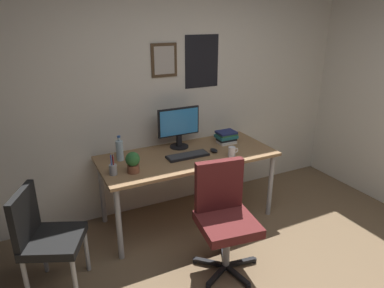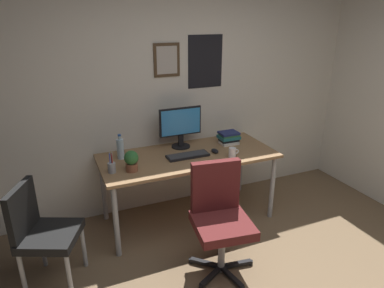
{
  "view_description": "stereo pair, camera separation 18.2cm",
  "coord_description": "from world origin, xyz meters",
  "px_view_note": "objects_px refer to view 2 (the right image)",
  "views": [
    {
      "loc": [
        -1.49,
        -1.24,
        2.09
      ],
      "look_at": [
        -0.09,
        1.58,
        0.89
      ],
      "focal_mm": 32.18,
      "sensor_mm": 36.0,
      "label": 1
    },
    {
      "loc": [
        -1.32,
        -1.32,
        2.09
      ],
      "look_at": [
        -0.09,
        1.58,
        0.89
      ],
      "focal_mm": 32.18,
      "sensor_mm": 36.0,
      "label": 2
    }
  ],
  "objects_px": {
    "coffee_mug_near": "(233,153)",
    "pen_cup": "(112,167)",
    "monitor": "(181,126)",
    "computer_mouse": "(215,151)",
    "keyboard": "(188,155)",
    "book_stack_left": "(229,137)",
    "side_chair": "(41,229)",
    "water_bottle": "(120,149)",
    "office_chair": "(220,213)",
    "potted_plant": "(131,160)"
  },
  "relations": [
    {
      "from": "office_chair",
      "to": "side_chair",
      "type": "height_order",
      "value": "office_chair"
    },
    {
      "from": "monitor",
      "to": "pen_cup",
      "type": "distance_m",
      "value": 0.9
    },
    {
      "from": "office_chair",
      "to": "computer_mouse",
      "type": "height_order",
      "value": "office_chair"
    },
    {
      "from": "office_chair",
      "to": "potted_plant",
      "type": "relative_size",
      "value": 4.87
    },
    {
      "from": "office_chair",
      "to": "keyboard",
      "type": "relative_size",
      "value": 2.21
    },
    {
      "from": "side_chair",
      "to": "potted_plant",
      "type": "xyz_separation_m",
      "value": [
        0.81,
        0.27,
        0.35
      ]
    },
    {
      "from": "side_chair",
      "to": "keyboard",
      "type": "bearing_deg",
      "value": 14.91
    },
    {
      "from": "potted_plant",
      "to": "water_bottle",
      "type": "bearing_deg",
      "value": 95.47
    },
    {
      "from": "side_chair",
      "to": "coffee_mug_near",
      "type": "bearing_deg",
      "value": 5.92
    },
    {
      "from": "keyboard",
      "to": "water_bottle",
      "type": "height_order",
      "value": "water_bottle"
    },
    {
      "from": "keyboard",
      "to": "potted_plant",
      "type": "relative_size",
      "value": 2.21
    },
    {
      "from": "monitor",
      "to": "side_chair",
      "type": "bearing_deg",
      "value": -155.48
    },
    {
      "from": "computer_mouse",
      "to": "coffee_mug_near",
      "type": "distance_m",
      "value": 0.21
    },
    {
      "from": "side_chair",
      "to": "water_bottle",
      "type": "height_order",
      "value": "water_bottle"
    },
    {
      "from": "computer_mouse",
      "to": "coffee_mug_near",
      "type": "height_order",
      "value": "coffee_mug_near"
    },
    {
      "from": "keyboard",
      "to": "pen_cup",
      "type": "bearing_deg",
      "value": -174.5
    },
    {
      "from": "office_chair",
      "to": "book_stack_left",
      "type": "relative_size",
      "value": 4.36
    },
    {
      "from": "coffee_mug_near",
      "to": "pen_cup",
      "type": "distance_m",
      "value": 1.18
    },
    {
      "from": "side_chair",
      "to": "monitor",
      "type": "height_order",
      "value": "monitor"
    },
    {
      "from": "water_bottle",
      "to": "book_stack_left",
      "type": "height_order",
      "value": "water_bottle"
    },
    {
      "from": "pen_cup",
      "to": "monitor",
      "type": "bearing_deg",
      "value": 23.9
    },
    {
      "from": "monitor",
      "to": "coffee_mug_near",
      "type": "bearing_deg",
      "value": -51.52
    },
    {
      "from": "water_bottle",
      "to": "pen_cup",
      "type": "distance_m",
      "value": 0.33
    },
    {
      "from": "office_chair",
      "to": "potted_plant",
      "type": "distance_m",
      "value": 0.92
    },
    {
      "from": "office_chair",
      "to": "computer_mouse",
      "type": "bearing_deg",
      "value": 66.57
    },
    {
      "from": "monitor",
      "to": "pen_cup",
      "type": "bearing_deg",
      "value": -156.1
    },
    {
      "from": "coffee_mug_near",
      "to": "computer_mouse",
      "type": "bearing_deg",
      "value": 120.41
    },
    {
      "from": "keyboard",
      "to": "book_stack_left",
      "type": "xyz_separation_m",
      "value": [
        0.56,
        0.18,
        0.06
      ]
    },
    {
      "from": "monitor",
      "to": "coffee_mug_near",
      "type": "height_order",
      "value": "monitor"
    },
    {
      "from": "side_chair",
      "to": "coffee_mug_near",
      "type": "relative_size",
      "value": 7.94
    },
    {
      "from": "keyboard",
      "to": "coffee_mug_near",
      "type": "relative_size",
      "value": 3.9
    },
    {
      "from": "office_chair",
      "to": "book_stack_left",
      "type": "distance_m",
      "value": 1.13
    },
    {
      "from": "office_chair",
      "to": "monitor",
      "type": "height_order",
      "value": "monitor"
    },
    {
      "from": "office_chair",
      "to": "water_bottle",
      "type": "relative_size",
      "value": 3.76
    },
    {
      "from": "monitor",
      "to": "water_bottle",
      "type": "bearing_deg",
      "value": -174.27
    },
    {
      "from": "side_chair",
      "to": "coffee_mug_near",
      "type": "distance_m",
      "value": 1.84
    },
    {
      "from": "potted_plant",
      "to": "monitor",
      "type": "bearing_deg",
      "value": 31.73
    },
    {
      "from": "keyboard",
      "to": "potted_plant",
      "type": "height_order",
      "value": "potted_plant"
    },
    {
      "from": "office_chair",
      "to": "coffee_mug_near",
      "type": "height_order",
      "value": "office_chair"
    },
    {
      "from": "keyboard",
      "to": "computer_mouse",
      "type": "height_order",
      "value": "computer_mouse"
    },
    {
      "from": "computer_mouse",
      "to": "coffee_mug_near",
      "type": "xyz_separation_m",
      "value": [
        0.11,
        -0.18,
        0.03
      ]
    },
    {
      "from": "water_bottle",
      "to": "potted_plant",
      "type": "bearing_deg",
      "value": -84.53
    },
    {
      "from": "keyboard",
      "to": "book_stack_left",
      "type": "distance_m",
      "value": 0.59
    },
    {
      "from": "office_chair",
      "to": "side_chair",
      "type": "xyz_separation_m",
      "value": [
        -1.38,
        0.38,
        -0.03
      ]
    },
    {
      "from": "book_stack_left",
      "to": "office_chair",
      "type": "bearing_deg",
      "value": -122.25
    },
    {
      "from": "monitor",
      "to": "keyboard",
      "type": "bearing_deg",
      "value": -96.78
    },
    {
      "from": "pen_cup",
      "to": "office_chair",
      "type": "bearing_deg",
      "value": -42.21
    },
    {
      "from": "office_chair",
      "to": "side_chair",
      "type": "bearing_deg",
      "value": 164.71
    },
    {
      "from": "side_chair",
      "to": "monitor",
      "type": "distance_m",
      "value": 1.65
    },
    {
      "from": "pen_cup",
      "to": "water_bottle",
      "type": "bearing_deg",
      "value": 63.72
    }
  ]
}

